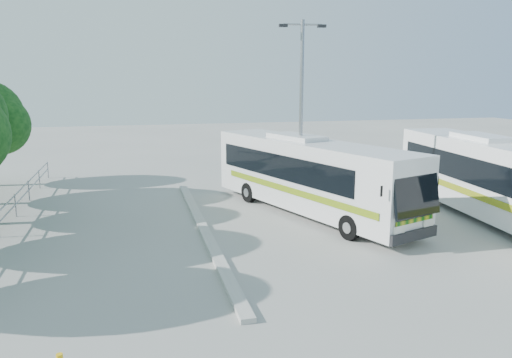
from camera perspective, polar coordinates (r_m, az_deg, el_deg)
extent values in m
plane|color=#A1A19B|center=(18.71, 1.89, -7.17)|extent=(100.00, 100.00, 0.00)
cube|color=#B2B2AD|center=(20.11, -6.03, -5.67)|extent=(0.40, 16.00, 0.15)
cylinder|color=gray|center=(22.25, -26.91, -2.86)|extent=(0.06, 22.00, 0.06)
cylinder|color=gray|center=(22.34, -26.82, -3.85)|extent=(0.06, 22.00, 0.06)
cylinder|color=gray|center=(31.95, -22.95, 0.66)|extent=(0.06, 0.06, 1.00)
cube|color=silver|center=(22.22, 6.10, 0.57)|extent=(6.13, 11.70, 2.94)
cube|color=black|center=(18.14, 17.85, -1.20)|extent=(2.24, 1.15, 1.87)
cube|color=black|center=(21.86, 2.68, 1.41)|extent=(3.13, 8.73, 1.06)
cube|color=black|center=(23.37, 7.54, 1.97)|extent=(3.13, 8.73, 1.06)
cube|color=#0C5410|center=(21.36, 4.01, -1.35)|extent=(3.37, 9.45, 0.27)
cylinder|color=black|center=(19.10, 10.67, -5.45)|extent=(0.59, 1.00, 0.96)
cylinder|color=black|center=(20.63, 15.04, -4.39)|extent=(0.59, 1.00, 0.96)
cylinder|color=black|center=(24.46, -0.82, -1.53)|extent=(0.59, 1.00, 0.96)
cylinder|color=black|center=(25.66, 3.28, -0.93)|extent=(0.59, 1.00, 0.96)
cube|color=white|center=(23.46, 25.42, 0.20)|extent=(3.31, 11.97, 3.01)
cube|color=black|center=(23.20, 22.14, 1.28)|extent=(0.73, 9.44, 1.08)
cube|color=black|center=(24.61, 27.10, 1.40)|extent=(0.73, 9.44, 1.08)
cube|color=#0D580C|center=(22.63, 23.12, -1.45)|extent=(0.76, 10.23, 0.28)
cylinder|color=black|center=(25.92, 18.93, -1.39)|extent=(0.37, 1.00, 0.99)
cylinder|color=black|center=(27.05, 23.08, -1.18)|extent=(0.37, 1.00, 0.99)
cylinder|color=gray|center=(22.35, 5.16, 6.90)|extent=(0.19, 0.19, 8.44)
cylinder|color=gray|center=(22.40, 5.35, 17.17)|extent=(1.69, 0.26, 0.08)
cube|color=black|center=(22.22, 3.13, 17.11)|extent=(0.39, 0.23, 0.13)
cube|color=black|center=(22.60, 7.52, 16.94)|extent=(0.39, 0.23, 0.13)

